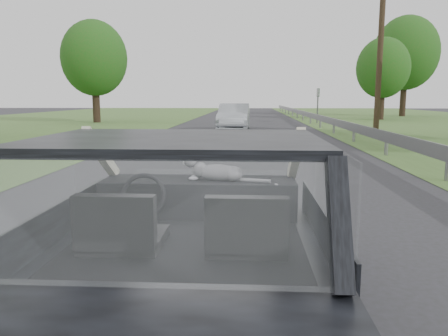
# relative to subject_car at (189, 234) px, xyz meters

# --- Properties ---
(ground) EXTENTS (140.00, 140.00, 0.00)m
(ground) POSITION_rel_subject_car_xyz_m (0.00, 0.00, -0.72)
(ground) COLOR #3A3941
(ground) RESTS_ON ground
(subject_car) EXTENTS (1.80, 4.00, 1.45)m
(subject_car) POSITION_rel_subject_car_xyz_m (0.00, 0.00, 0.00)
(subject_car) COLOR black
(subject_car) RESTS_ON ground
(dashboard) EXTENTS (1.58, 0.45, 0.30)m
(dashboard) POSITION_rel_subject_car_xyz_m (0.00, 0.62, 0.12)
(dashboard) COLOR black
(dashboard) RESTS_ON subject_car
(driver_seat) EXTENTS (0.50, 0.72, 0.42)m
(driver_seat) POSITION_rel_subject_car_xyz_m (-0.40, -0.29, 0.16)
(driver_seat) COLOR black
(driver_seat) RESTS_ON subject_car
(passenger_seat) EXTENTS (0.50, 0.72, 0.42)m
(passenger_seat) POSITION_rel_subject_car_xyz_m (0.40, -0.29, 0.16)
(passenger_seat) COLOR black
(passenger_seat) RESTS_ON subject_car
(steering_wheel) EXTENTS (0.36, 0.36, 0.04)m
(steering_wheel) POSITION_rel_subject_car_xyz_m (-0.40, 0.33, 0.20)
(steering_wheel) COLOR black
(steering_wheel) RESTS_ON dashboard
(cat) EXTENTS (0.54, 0.23, 0.23)m
(cat) POSITION_rel_subject_car_xyz_m (0.16, 0.57, 0.35)
(cat) COLOR gray
(cat) RESTS_ON dashboard
(guardrail) EXTENTS (0.05, 90.00, 0.32)m
(guardrail) POSITION_rel_subject_car_xyz_m (4.30, 10.00, -0.15)
(guardrail) COLOR gray
(guardrail) RESTS_ON ground
(other_car) EXTENTS (1.77, 4.27, 1.39)m
(other_car) POSITION_rel_subject_car_xyz_m (-0.36, 19.31, -0.03)
(other_car) COLOR silver
(other_car) RESTS_ON ground
(highway_sign) EXTENTS (0.10, 0.92, 2.29)m
(highway_sign) POSITION_rel_subject_car_xyz_m (4.96, 26.75, 0.42)
(highway_sign) COLOR #11401A
(highway_sign) RESTS_ON ground
(utility_pole) EXTENTS (0.32, 0.32, 8.28)m
(utility_pole) POSITION_rel_subject_car_xyz_m (6.63, 18.92, 3.41)
(utility_pole) COLOR #473823
(utility_pole) RESTS_ON ground
(tree_2) EXTENTS (4.62, 4.62, 6.05)m
(tree_2) POSITION_rel_subject_car_xyz_m (10.57, 31.71, 2.30)
(tree_2) COLOR #1D6018
(tree_2) RESTS_ON ground
(tree_3) EXTENTS (6.42, 6.42, 8.71)m
(tree_3) POSITION_rel_subject_car_xyz_m (14.47, 38.37, 3.63)
(tree_3) COLOR #1D6018
(tree_3) RESTS_ON ground
(tree_6) EXTENTS (5.37, 5.37, 6.63)m
(tree_6) POSITION_rel_subject_car_xyz_m (-10.02, 26.60, 2.59)
(tree_6) COLOR #1D6018
(tree_6) RESTS_ON ground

